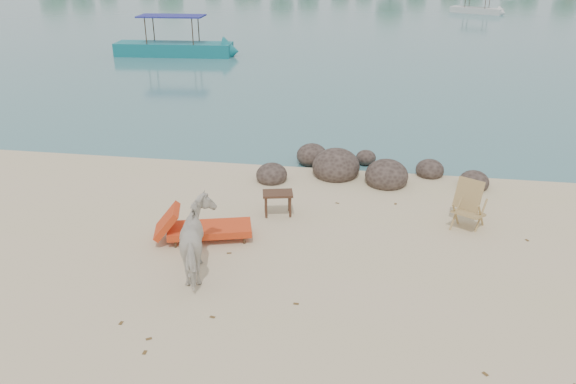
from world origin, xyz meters
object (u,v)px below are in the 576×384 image
at_px(cow, 200,242).
at_px(lounge_chair, 210,226).
at_px(side_table, 278,205).
at_px(deck_chair, 469,208).
at_px(boat_near, 172,22).
at_px(boulders, 357,170).

height_order(cow, lounge_chair, cow).
bearing_deg(cow, side_table, -128.69).
distance_m(deck_chair, boat_near, 24.70).
bearing_deg(boat_near, cow, -73.16).
bearing_deg(cow, deck_chair, -171.02).
height_order(side_table, boat_near, boat_near).
xyz_separation_m(side_table, deck_chair, (4.37, 0.02, 0.24)).
distance_m(boulders, side_table, 3.28).
xyz_separation_m(cow, side_table, (1.03, 2.79, -0.42)).
bearing_deg(side_table, boulders, 45.25).
bearing_deg(boulders, boat_near, 123.53).
bearing_deg(lounge_chair, boulders, 38.95).
relative_size(cow, side_table, 2.38).
distance_m(cow, side_table, 3.00).
bearing_deg(lounge_chair, cow, -96.13).
xyz_separation_m(boulders, side_table, (-1.74, -2.78, 0.09)).
bearing_deg(lounge_chair, deck_chair, -1.29).
distance_m(boulders, boat_near, 20.96).
distance_m(side_table, deck_chair, 4.38).
height_order(lounge_chair, boat_near, boat_near).
bearing_deg(cow, boulders, -134.85).
height_order(cow, deck_chair, cow).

